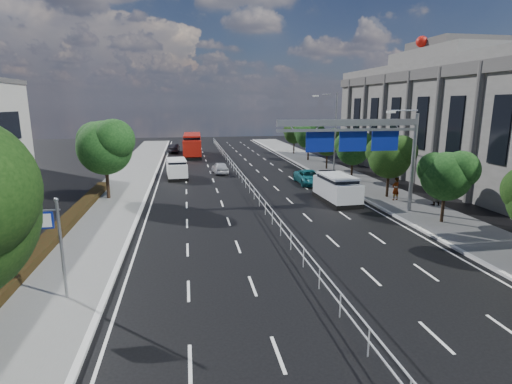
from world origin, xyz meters
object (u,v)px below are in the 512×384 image
object	(u,v)px
pedestrian_b	(435,193)
parked_car_dark	(335,181)
toilet_sign	(47,233)
near_car_silver	(220,168)
pedestrian_a	(396,189)
near_car_dark	(174,148)
parked_car_teal	(309,177)
silver_minivan	(337,189)
white_minivan	(177,169)
overhead_gantry	(364,137)
red_bus	(192,144)

from	to	relation	value
pedestrian_b	parked_car_dark	bearing A→B (deg)	-52.53
toilet_sign	pedestrian_b	distance (m)	26.86
near_car_silver	pedestrian_a	distance (m)	20.56
near_car_dark	parked_car_teal	xyz separation A→B (m)	(13.91, -28.65, -0.02)
pedestrian_b	pedestrian_a	bearing A→B (deg)	-38.38
silver_minivan	parked_car_dark	world-z (taller)	silver_minivan
toilet_sign	pedestrian_b	size ratio (longest dim) A/B	2.37
white_minivan	parked_car_dark	distance (m)	16.89
silver_minivan	pedestrian_a	distance (m)	4.80
pedestrian_a	parked_car_dark	bearing A→B (deg)	-79.24
near_car_silver	parked_car_dark	xyz separation A→B (m)	(10.01, -10.16, 0.05)
overhead_gantry	near_car_dark	distance (m)	42.74
silver_minivan	parked_car_dark	size ratio (longest dim) A/B	1.10
red_bus	pedestrian_b	xyz separation A→B (m)	(17.91, -34.51, -0.66)
near_car_dark	pedestrian_a	world-z (taller)	pedestrian_a
parked_car_teal	parked_car_dark	size ratio (longest dim) A/B	1.00
white_minivan	silver_minivan	size ratio (longest dim) A/B	0.90
toilet_sign	overhead_gantry	xyz separation A→B (m)	(17.69, 10.05, 2.66)
parked_car_dark	pedestrian_a	xyz separation A→B (m)	(2.93, -5.81, 0.36)
near_car_dark	parked_car_dark	xyz separation A→B (m)	(15.71, -31.08, 0.01)
near_car_silver	parked_car_teal	world-z (taller)	parked_car_teal
red_bus	parked_car_dark	xyz separation A→B (m)	(12.81, -26.69, -1.01)
toilet_sign	silver_minivan	size ratio (longest dim) A/B	0.80
overhead_gantry	toilet_sign	bearing A→B (deg)	-150.40
toilet_sign	pedestrian_a	size ratio (longest dim) A/B	2.32
red_bus	pedestrian_a	distance (m)	36.12
parked_car_dark	toilet_sign	bearing A→B (deg)	-135.64
silver_minivan	near_car_dark	bearing A→B (deg)	108.95
red_bus	near_car_silver	bearing A→B (deg)	-78.84
parked_car_dark	pedestrian_a	size ratio (longest dim) A/B	2.63
toilet_sign	near_car_dark	size ratio (longest dim) A/B	1.02
parked_car_dark	pedestrian_a	distance (m)	6.52
white_minivan	red_bus	xyz separation A→B (m)	(2.04, 18.65, 0.71)
white_minivan	parked_car_teal	xyz separation A→B (m)	(13.05, -5.61, -0.33)
red_bus	pedestrian_a	xyz separation A→B (m)	(15.74, -32.50, -0.65)
near_car_dark	white_minivan	bearing A→B (deg)	96.79
toilet_sign	white_minivan	xyz separation A→B (m)	(4.41, 27.04, -1.93)
parked_car_teal	pedestrian_a	bearing A→B (deg)	-58.90
pedestrian_b	silver_minivan	bearing A→B (deg)	-17.87
silver_minivan	overhead_gantry	bearing A→B (deg)	-88.66
red_bus	near_car_dark	bearing A→B (deg)	125.08
red_bus	silver_minivan	xyz separation A→B (m)	(11.01, -31.69, -0.63)
near_car_silver	overhead_gantry	bearing A→B (deg)	109.21
parked_car_teal	pedestrian_b	xyz separation A→B (m)	(6.90, -10.25, 0.38)
overhead_gantry	parked_car_teal	size ratio (longest dim) A/B	2.09
parked_car_dark	near_car_dark	bearing A→B (deg)	116.56
white_minivan	pedestrian_a	size ratio (longest dim) A/B	2.61
near_car_dark	pedestrian_b	distance (m)	44.12
toilet_sign	parked_car_teal	bearing A→B (deg)	50.83
white_minivan	near_car_dark	bearing A→B (deg)	87.68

